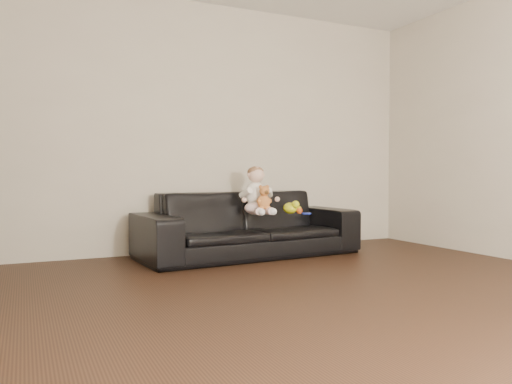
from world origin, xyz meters
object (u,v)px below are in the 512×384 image
toy_green (290,208)px  toy_blue_disc (307,213)px  toy_rattle (299,211)px  teddy_bear (264,198)px  baby (257,193)px  sofa (249,224)px

toy_green → toy_blue_disc: bearing=-33.5°
toy_rattle → teddy_bear: bearing=-172.8°
baby → toy_rattle: 0.47m
toy_rattle → baby: bearing=167.9°
baby → toy_blue_disc: 0.54m
toy_blue_disc → sofa: bearing=153.0°
toy_green → toy_blue_disc: size_ratio=1.73×
toy_green → baby: bearing=171.2°
sofa → toy_green: 0.44m
baby → toy_green: baby is taller
sofa → toy_blue_disc: 0.58m
toy_blue_disc → toy_rattle: bearing=135.6°
toy_rattle → toy_blue_disc: bearing=-44.4°
baby → teddy_bear: 0.15m
teddy_bear → toy_green: size_ratio=1.44×
sofa → toy_green: sofa is taller
sofa → toy_rattle: sofa is taller
toy_blue_disc → baby: bearing=163.4°
sofa → teddy_bear: bearing=-85.6°
baby → teddy_bear: bearing=-76.7°
baby → teddy_bear: (0.01, -0.14, -0.04)m
toy_green → toy_rattle: (0.08, -0.04, -0.02)m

